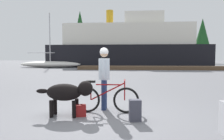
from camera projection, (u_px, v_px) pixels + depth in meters
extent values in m
plane|color=slate|center=(96.00, 115.00, 5.51)|extent=(160.00, 160.00, 0.00)
torus|color=black|center=(126.00, 100.00, 5.71)|extent=(0.70, 0.06, 0.70)
torus|color=black|center=(87.00, 100.00, 5.80)|extent=(0.70, 0.06, 0.70)
cube|color=maroon|center=(108.00, 85.00, 5.73)|extent=(0.68, 0.03, 0.03)
cube|color=maroon|center=(108.00, 91.00, 5.74)|extent=(0.91, 0.03, 0.49)
cylinder|color=maroon|center=(91.00, 92.00, 5.78)|extent=(0.03, 0.03, 0.42)
cylinder|color=maroon|center=(125.00, 91.00, 5.70)|extent=(0.03, 0.03, 0.52)
cube|color=black|center=(91.00, 82.00, 5.76)|extent=(0.24, 0.10, 0.06)
cylinder|color=maroon|center=(125.00, 80.00, 5.68)|extent=(0.03, 0.44, 0.03)
cube|color=slate|center=(87.00, 89.00, 5.78)|extent=(0.36, 0.14, 0.02)
cylinder|color=navy|center=(105.00, 94.00, 6.27)|extent=(0.14, 0.14, 0.86)
cylinder|color=navy|center=(104.00, 95.00, 6.05)|extent=(0.14, 0.14, 0.86)
cylinder|color=silver|center=(104.00, 69.00, 6.11)|extent=(0.32, 0.32, 0.61)
cylinder|color=silver|center=(105.00, 67.00, 6.33)|extent=(0.09, 0.09, 0.54)
cylinder|color=silver|center=(103.00, 68.00, 5.89)|extent=(0.09, 0.09, 0.54)
sphere|color=tan|center=(104.00, 53.00, 6.08)|extent=(0.23, 0.23, 0.23)
sphere|color=white|center=(104.00, 52.00, 6.08)|extent=(0.25, 0.25, 0.25)
ellipsoid|color=black|center=(64.00, 92.00, 5.42)|extent=(0.90, 0.51, 0.43)
sphere|color=black|center=(85.00, 88.00, 5.37)|extent=(0.38, 0.38, 0.38)
ellipsoid|color=black|center=(42.00, 91.00, 5.46)|extent=(0.32, 0.12, 0.12)
cylinder|color=black|center=(77.00, 107.00, 5.56)|extent=(0.10, 0.10, 0.43)
cylinder|color=black|center=(74.00, 109.00, 5.28)|extent=(0.10, 0.10, 0.43)
cylinder|color=black|center=(55.00, 106.00, 5.60)|extent=(0.10, 0.10, 0.43)
cylinder|color=black|center=(51.00, 109.00, 5.33)|extent=(0.10, 0.10, 0.43)
cube|color=#3F3F4C|center=(135.00, 110.00, 5.02)|extent=(0.30, 0.23, 0.51)
cube|color=maroon|center=(80.00, 111.00, 5.42)|extent=(0.36, 0.26, 0.30)
cube|color=brown|center=(156.00, 68.00, 25.67)|extent=(18.59, 2.78, 0.40)
cube|color=black|center=(128.00, 56.00, 33.83)|extent=(24.09, 7.43, 3.28)
cube|color=silver|center=(128.00, 36.00, 33.63)|extent=(19.27, 6.24, 3.20)
cube|color=silver|center=(143.00, 19.00, 33.29)|extent=(5.78, 4.46, 1.80)
cylinder|color=#BF8C19|center=(110.00, 18.00, 33.68)|extent=(1.10, 1.10, 2.40)
ellipsoid|color=silver|center=(50.00, 64.00, 30.40)|extent=(8.82, 2.47, 0.90)
cylinder|color=#B2B2B7|center=(50.00, 37.00, 30.16)|extent=(0.14, 0.14, 6.84)
cylinder|color=#B2B2B7|center=(41.00, 53.00, 30.40)|extent=(3.97, 0.10, 0.10)
cylinder|color=#4C331E|center=(80.00, 56.00, 50.56)|extent=(0.45, 0.45, 3.28)
cone|color=#19471E|center=(80.00, 30.00, 50.18)|extent=(3.80, 3.80, 9.05)
cylinder|color=#4C331E|center=(140.00, 57.00, 50.97)|extent=(0.41, 0.41, 3.06)
cone|color=#1E4C28|center=(141.00, 34.00, 50.63)|extent=(2.80, 2.80, 7.87)
cylinder|color=#4C331E|center=(202.00, 59.00, 48.06)|extent=(0.50, 0.50, 2.03)
cone|color=#19471E|center=(202.00, 37.00, 47.74)|extent=(4.20, 4.20, 8.12)
cylinder|color=#4C331E|center=(132.00, 57.00, 54.80)|extent=(0.42, 0.42, 3.03)
cone|color=#143819|center=(132.00, 38.00, 54.51)|extent=(4.14, 4.14, 6.49)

